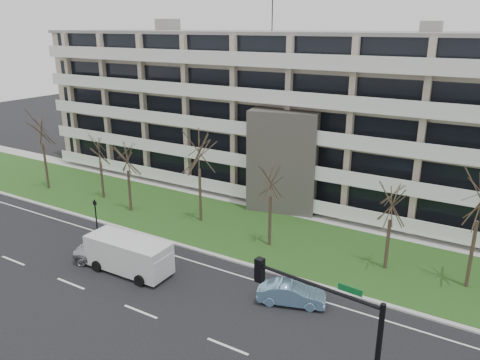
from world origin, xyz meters
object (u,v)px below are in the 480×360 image
Objects in this scene: traffic_signal at (332,334)px; pedestrian_signal at (96,212)px; white_van at (129,253)px; blue_sedan at (291,294)px; silver_pickup at (113,253)px.

traffic_signal is 24.38m from pedestrian_signal.
pedestrian_signal reaches higher than white_van.
blue_sedan is 11.16m from white_van.
silver_pickup is 1.29× the size of blue_sedan.
white_van is at bearing 168.07° from traffic_signal.
traffic_signal reaches higher than pedestrian_signal.
white_van reaches higher than blue_sedan.
pedestrian_signal is (-6.81, 3.34, 0.35)m from white_van.
white_van is (-10.94, -2.10, 0.73)m from blue_sedan.
silver_pickup is 1.89× the size of pedestrian_signal.
traffic_signal is at bearing -164.00° from blue_sedan.
blue_sedan is 0.67× the size of white_van.
traffic_signal reaches higher than silver_pickup.
silver_pickup is 2.12m from white_van.
pedestrian_signal is at bearing 40.86° from silver_pickup.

